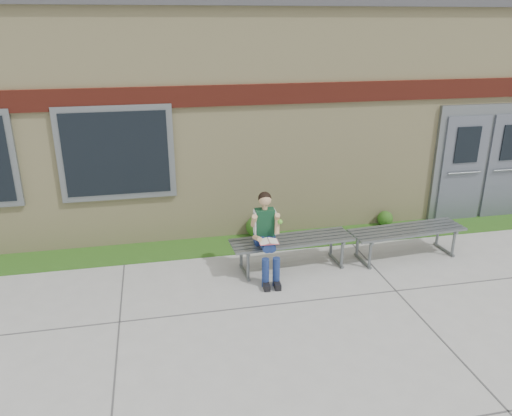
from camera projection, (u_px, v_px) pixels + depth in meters
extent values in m
plane|color=#9E9E99|center=(345.00, 317.00, 6.77)|extent=(80.00, 80.00, 0.00)
cube|color=#164C14|center=(293.00, 239.00, 9.15)|extent=(16.00, 0.80, 0.02)
cube|color=beige|center=(255.00, 102.00, 11.57)|extent=(16.00, 6.00, 4.00)
cube|color=#3F3F42|center=(255.00, 5.00, 10.83)|extent=(16.20, 6.20, 0.20)
cube|color=maroon|center=(291.00, 93.00, 8.58)|extent=(16.00, 0.06, 0.35)
cube|color=slate|center=(117.00, 153.00, 8.31)|extent=(1.90, 0.08, 1.60)
cube|color=black|center=(116.00, 154.00, 8.28)|extent=(1.70, 0.04, 1.40)
cube|color=slate|center=(485.00, 162.00, 9.85)|extent=(2.20, 0.08, 2.30)
cube|color=slate|center=(463.00, 169.00, 9.74)|extent=(0.92, 0.06, 2.10)
cube|color=slate|center=(508.00, 167.00, 9.94)|extent=(0.92, 0.06, 2.10)
cube|color=slate|center=(292.00, 240.00, 7.96)|extent=(2.00, 0.67, 0.04)
cube|color=slate|center=(244.00, 260.00, 7.90)|extent=(0.08, 0.55, 0.45)
cube|color=slate|center=(338.00, 251.00, 8.21)|extent=(0.08, 0.55, 0.45)
cube|color=slate|center=(407.00, 230.00, 8.34)|extent=(2.01, 0.70, 0.04)
cube|color=slate|center=(362.00, 248.00, 8.29)|extent=(0.09, 0.55, 0.45)
cube|color=slate|center=(447.00, 240.00, 8.59)|extent=(0.09, 0.55, 0.45)
cube|color=navy|center=(264.00, 239.00, 7.79)|extent=(0.32, 0.23, 0.15)
cube|color=#0D3220|center=(265.00, 222.00, 7.67)|extent=(0.30, 0.20, 0.42)
sphere|color=tan|center=(265.00, 200.00, 7.53)|extent=(0.20, 0.20, 0.19)
sphere|color=black|center=(265.00, 198.00, 7.54)|extent=(0.21, 0.21, 0.20)
cylinder|color=navy|center=(262.00, 244.00, 7.55)|extent=(0.15, 0.39, 0.14)
cylinder|color=navy|center=(273.00, 243.00, 7.57)|extent=(0.15, 0.39, 0.14)
cylinder|color=navy|center=(265.00, 273.00, 7.48)|extent=(0.11, 0.11, 0.46)
cylinder|color=navy|center=(276.00, 272.00, 7.50)|extent=(0.11, 0.11, 0.46)
cube|color=black|center=(266.00, 286.00, 7.48)|extent=(0.10, 0.24, 0.09)
cube|color=black|center=(277.00, 285.00, 7.51)|extent=(0.10, 0.24, 0.09)
cylinder|color=tan|center=(254.00, 221.00, 7.58)|extent=(0.09, 0.21, 0.24)
cylinder|color=tan|center=(277.00, 219.00, 7.63)|extent=(0.09, 0.21, 0.24)
cube|color=white|center=(269.00, 241.00, 7.43)|extent=(0.29, 0.21, 0.01)
cube|color=#DD535F|center=(269.00, 242.00, 7.43)|extent=(0.29, 0.22, 0.01)
sphere|color=#61C133|center=(280.00, 222.00, 7.51)|extent=(0.08, 0.08, 0.08)
sphere|color=#164C14|center=(257.00, 227.00, 9.19)|extent=(0.39, 0.39, 0.39)
sphere|color=#164C14|center=(385.00, 218.00, 9.70)|extent=(0.30, 0.30, 0.30)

